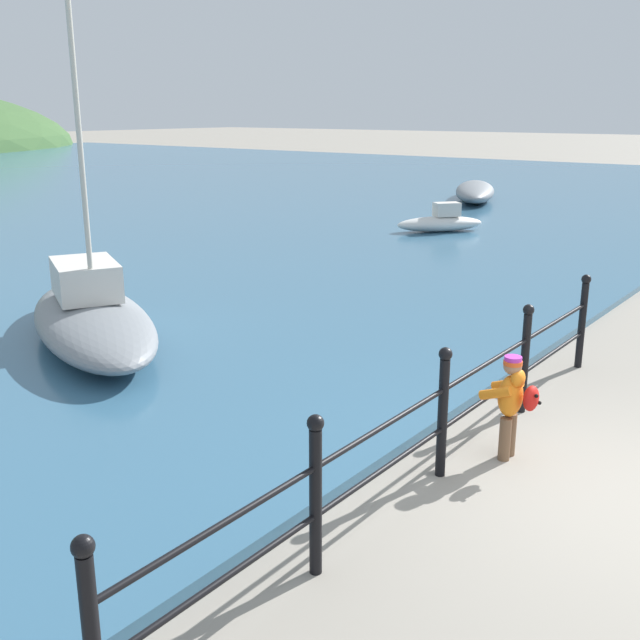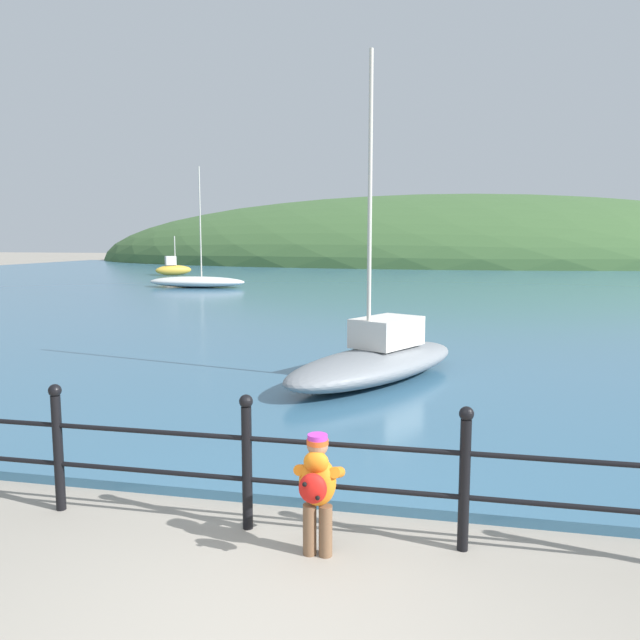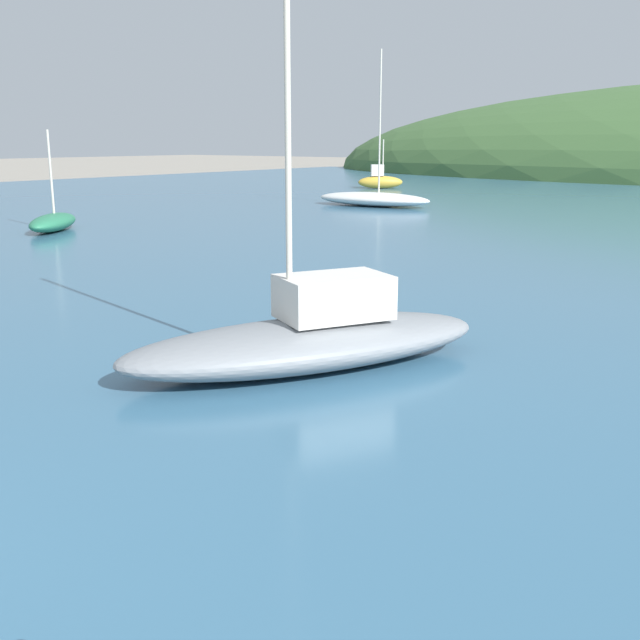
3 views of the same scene
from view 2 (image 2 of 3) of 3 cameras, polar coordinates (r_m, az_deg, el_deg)
water at (r=35.57m, az=10.18°, el=3.31°), size 80.00×60.00×0.10m
far_hillside at (r=72.17m, az=11.16°, el=5.28°), size 80.52×44.28×14.73m
iron_railing at (r=5.58m, az=-6.70°, el=-12.42°), size 7.50×0.12×1.21m
child_in_coat at (r=5.10m, az=-0.27°, el=-14.75°), size 0.38×0.53×1.00m
boat_green_fishing at (r=10.86m, az=5.24°, el=-3.61°), size 3.37×4.62×5.45m
boat_white_sailboat at (r=32.11m, az=-11.18°, el=3.46°), size 5.03×2.07×5.97m
boat_red_dinghy at (r=43.23m, az=-13.27°, el=4.57°), size 2.36×2.17×2.62m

